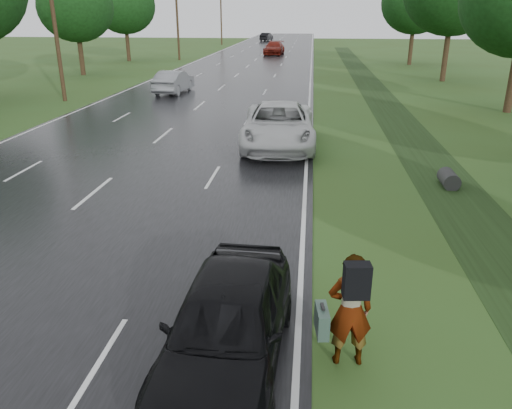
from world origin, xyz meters
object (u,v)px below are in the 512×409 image
object	(u,v)px
pedestrian	(349,309)
dark_sedan	(227,323)
silver_sedan	(174,82)
white_pickup	(279,125)

from	to	relation	value
pedestrian	dark_sedan	world-z (taller)	pedestrian
pedestrian	silver_sedan	bearing A→B (deg)	-76.58
white_pickup	silver_sedan	distance (m)	16.66
silver_sedan	pedestrian	bearing A→B (deg)	114.02
dark_sedan	silver_sedan	size ratio (longest dim) A/B	0.97
pedestrian	white_pickup	size ratio (longest dim) A/B	0.31
dark_sedan	silver_sedan	distance (m)	29.97
white_pickup	silver_sedan	world-z (taller)	white_pickup
white_pickup	dark_sedan	bearing A→B (deg)	-92.01
pedestrian	dark_sedan	distance (m)	1.95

